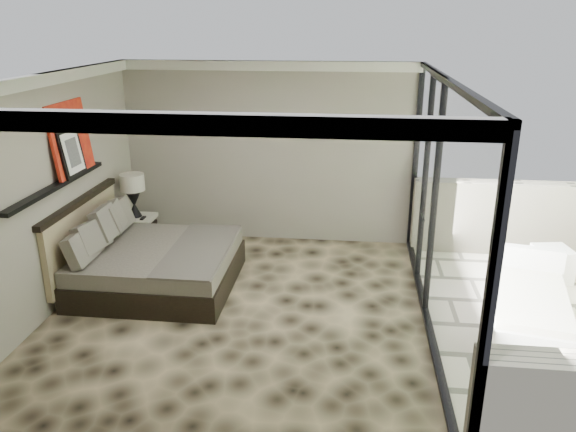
# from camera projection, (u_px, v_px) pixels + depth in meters

# --- Properties ---
(floor) EXTENTS (5.00, 5.00, 0.00)m
(floor) POSITION_uv_depth(u_px,v_px,m) (239.00, 312.00, 6.84)
(floor) COLOR black
(floor) RESTS_ON ground
(ceiling) EXTENTS (4.50, 5.00, 0.02)m
(ceiling) POSITION_uv_depth(u_px,v_px,m) (232.00, 77.00, 5.92)
(ceiling) COLOR silver
(ceiling) RESTS_ON back_wall
(back_wall) EXTENTS (4.50, 0.02, 2.80)m
(back_wall) POSITION_uv_depth(u_px,v_px,m) (268.00, 154.00, 8.71)
(back_wall) COLOR gray
(back_wall) RESTS_ON floor
(left_wall) EXTENTS (0.02, 5.00, 2.80)m
(left_wall) POSITION_uv_depth(u_px,v_px,m) (49.00, 196.00, 6.62)
(left_wall) COLOR gray
(left_wall) RESTS_ON floor
(glass_wall) EXTENTS (0.08, 5.00, 2.80)m
(glass_wall) POSITION_uv_depth(u_px,v_px,m) (438.00, 210.00, 6.13)
(glass_wall) COLOR white
(glass_wall) RESTS_ON floor
(terrace_slab) EXTENTS (3.00, 5.00, 0.12)m
(terrace_slab) POSITION_uv_depth(u_px,v_px,m) (560.00, 335.00, 6.44)
(terrace_slab) COLOR beige
(terrace_slab) RESTS_ON ground
(picture_ledge) EXTENTS (0.12, 2.20, 0.05)m
(picture_ledge) POSITION_uv_depth(u_px,v_px,m) (57.00, 186.00, 6.67)
(picture_ledge) COLOR black
(picture_ledge) RESTS_ON left_wall
(bed) EXTENTS (2.03, 1.96, 1.12)m
(bed) POSITION_uv_depth(u_px,v_px,m) (151.00, 262.00, 7.43)
(bed) COLOR black
(bed) RESTS_ON floor
(nightstand) EXTENTS (0.48, 0.48, 0.47)m
(nightstand) POSITION_uv_depth(u_px,v_px,m) (140.00, 234.00, 8.68)
(nightstand) COLOR black
(nightstand) RESTS_ON floor
(table_lamp) EXTENTS (0.36, 0.36, 0.67)m
(table_lamp) POSITION_uv_depth(u_px,v_px,m) (133.00, 190.00, 8.45)
(table_lamp) COLOR black
(table_lamp) RESTS_ON nightstand
(abstract_canvas) EXTENTS (0.13, 0.90, 0.90)m
(abstract_canvas) POSITION_uv_depth(u_px,v_px,m) (70.00, 138.00, 6.97)
(abstract_canvas) COLOR red
(abstract_canvas) RESTS_ON picture_ledge
(framed_print) EXTENTS (0.11, 0.50, 0.60)m
(framed_print) POSITION_uv_depth(u_px,v_px,m) (71.00, 152.00, 6.90)
(framed_print) COLOR black
(framed_print) RESTS_ON picture_ledge
(ottoman) EXTENTS (0.52, 0.52, 0.45)m
(ottoman) POSITION_uv_depth(u_px,v_px,m) (552.00, 264.00, 7.63)
(ottoman) COLOR white
(ottoman) RESTS_ON terrace_slab
(lounger) EXTENTS (1.16, 1.82, 0.66)m
(lounger) POSITION_uv_depth(u_px,v_px,m) (529.00, 306.00, 6.56)
(lounger) COLOR silver
(lounger) RESTS_ON terrace_slab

